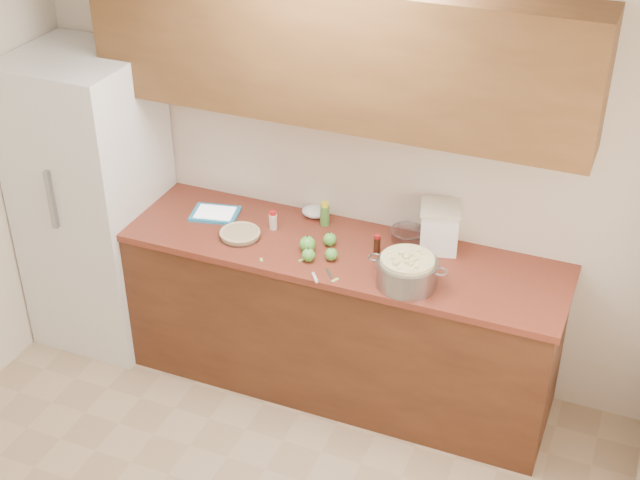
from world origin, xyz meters
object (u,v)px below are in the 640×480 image
at_px(tablet, 215,214).
at_px(pie, 240,234).
at_px(colander, 407,271).
at_px(flour_canister, 439,227).

bearing_deg(tablet, pie, -45.84).
height_order(colander, flour_canister, flour_canister).
bearing_deg(flour_canister, colander, -97.80).
height_order(pie, flour_canister, flour_canister).
bearing_deg(colander, flour_canister, 82.20).
distance_m(colander, flour_canister, 0.40).
xyz_separation_m(colander, tablet, (-1.22, 0.25, -0.07)).
height_order(pie, colander, colander).
distance_m(pie, colander, 0.98).
distance_m(colander, tablet, 1.24).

